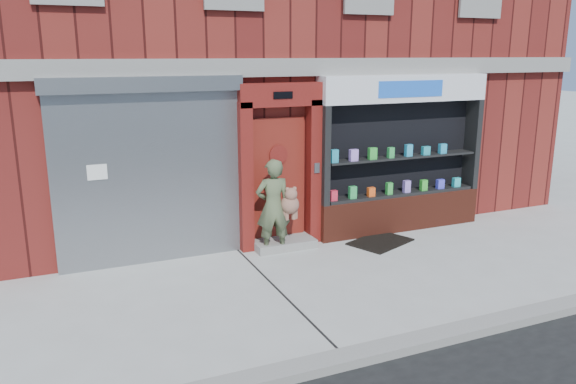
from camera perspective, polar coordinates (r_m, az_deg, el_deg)
ground at (r=9.01m, az=8.27°, el=-8.29°), size 80.00×80.00×0.00m
curb at (r=7.42m, az=17.21°, el=-13.37°), size 60.00×0.30×0.12m
building at (r=13.81m, az=-4.73°, el=16.43°), size 12.00×8.16×8.00m
shutter_bay at (r=9.26m, az=-13.98°, el=3.15°), size 3.10×0.30×3.04m
red_door_bay at (r=9.86m, az=-0.83°, el=2.65°), size 1.52×0.58×2.90m
pharmacy_bay at (r=11.02m, az=11.37°, el=3.12°), size 3.50×0.41×3.00m
woman at (r=9.63m, az=-1.32°, el=-1.43°), size 0.78×0.47×1.66m
doormat at (r=10.49m, az=9.36°, el=-5.01°), size 1.31×1.13×0.03m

